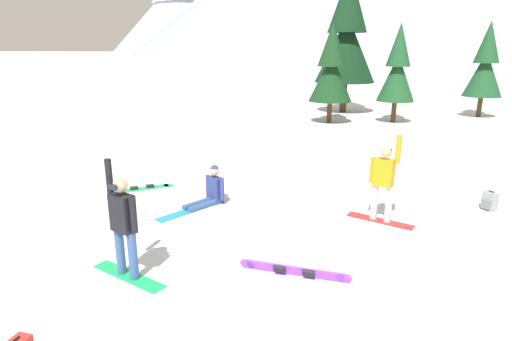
{
  "coord_description": "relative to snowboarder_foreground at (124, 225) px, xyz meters",
  "views": [
    {
      "loc": [
        -0.07,
        -5.61,
        3.71
      ],
      "look_at": [
        -1.34,
        3.69,
        1.0
      ],
      "focal_mm": 29.96,
      "sensor_mm": 36.0,
      "label": 1
    }
  ],
  "objects": [
    {
      "name": "pine_tree_broad",
      "position": [
        7.04,
        16.6,
        1.73
      ],
      "size": [
        1.86,
        1.86,
        4.92
      ],
      "color": "#472D19",
      "rests_on": "ground_plane"
    },
    {
      "name": "pine_tree_tall",
      "position": [
        4.67,
        19.94,
        3.39
      ],
      "size": [
        3.46,
        3.46,
        7.95
      ],
      "color": "#472D19",
      "rests_on": "ground_plane"
    },
    {
      "name": "backpack_grey",
      "position": [
        7.18,
        4.1,
        -0.73
      ],
      "size": [
        0.37,
        0.38,
        0.47
      ],
      "color": "gray",
      "rests_on": "ground_plane"
    },
    {
      "name": "loose_snowboard_near_right",
      "position": [
        2.76,
        0.35,
        -0.82
      ],
      "size": [
        1.91,
        0.45,
        0.24
      ],
      "color": "#993FD8",
      "rests_on": "ground_plane"
    },
    {
      "name": "snowboarder_midground",
      "position": [
        4.53,
        3.03,
        -0.02
      ],
      "size": [
        1.44,
        0.93,
        1.97
      ],
      "color": "red",
      "rests_on": "ground_plane"
    },
    {
      "name": "snowboarder_background",
      "position": [
        0.53,
        3.56,
        -0.62
      ],
      "size": [
        1.37,
        1.68,
        0.96
      ],
      "color": "#335184",
      "rests_on": "ground_plane"
    },
    {
      "name": "peak_central_summit",
      "position": [
        -73.66,
        253.45,
        23.96
      ],
      "size": [
        89.83,
        89.83,
        47.68
      ],
      "color": "#B2B7C6",
      "rests_on": "ground_plane"
    },
    {
      "name": "ground_plane",
      "position": [
        3.06,
        -0.44,
        -0.95
      ],
      "size": [
        800.0,
        800.0,
        0.0
      ],
      "primitive_type": "plane",
      "color": "silver"
    },
    {
      "name": "pine_tree_slender",
      "position": [
        3.76,
        16.05,
        1.75
      ],
      "size": [
        2.16,
        2.16,
        4.94
      ],
      "color": "#472D19",
      "rests_on": "ground_plane"
    },
    {
      "name": "snowboarder_foreground",
      "position": [
        0.0,
        0.0,
        0.0
      ],
      "size": [
        1.49,
        0.94,
        2.01
      ],
      "color": "#19B259",
      "rests_on": "ground_plane"
    },
    {
      "name": "loose_snowboard_far_spare",
      "position": [
        -1.57,
        4.45,
        -0.92
      ],
      "size": [
        1.58,
        1.12,
        0.09
      ],
      "color": "#19B259",
      "rests_on": "ground_plane"
    },
    {
      "name": "pine_tree_leaning",
      "position": [
        12.05,
        19.08,
        1.84
      ],
      "size": [
        2.0,
        2.0,
        5.11
      ],
      "color": "#472D19",
      "rests_on": "ground_plane"
    }
  ]
}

